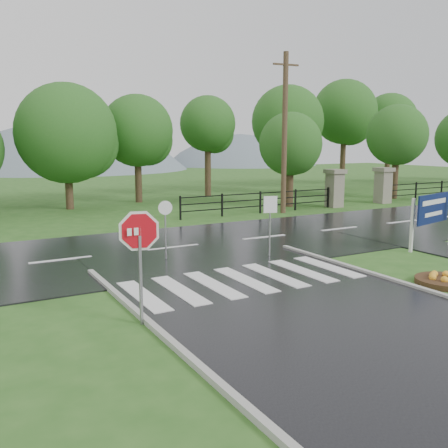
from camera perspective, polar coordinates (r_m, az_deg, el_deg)
ground at (r=10.38m, az=17.40°, el=-12.99°), size 120.00×120.00×0.00m
main_road at (r=18.38m, az=-5.81°, el=-2.80°), size 90.00×8.00×0.04m
crosswalk at (r=14.04m, az=2.39°, el=-6.36°), size 6.50×2.80×0.02m
pillar_west at (r=30.29m, az=12.53°, el=4.11°), size 1.00×1.00×2.24m
pillar_east at (r=33.08m, az=17.73°, el=4.32°), size 1.00×1.00×2.24m
fence_west at (r=27.14m, az=4.17°, el=2.75°), size 9.58×0.08×1.20m
hills at (r=74.84m, az=-20.19°, el=-6.17°), size 102.00×48.00×48.00m
treeline at (r=31.79m, az=-14.26°, el=2.15°), size 83.20×5.20×10.00m
stop_sign at (r=10.56m, az=-9.64°, el=-1.91°), size 1.14×0.28×2.62m
estate_billboard at (r=19.46m, az=22.78°, el=1.35°), size 2.26×0.61×2.02m
flower_bed at (r=15.04m, az=23.94°, el=-5.88°), size 1.59×1.59×0.32m
reg_sign_small at (r=16.74m, az=5.30°, el=1.16°), size 0.44×0.17×2.08m
reg_sign_round at (r=16.39m, az=-6.71°, el=0.23°), size 0.45×0.13×1.97m
utility_pole_east at (r=27.21m, az=6.93°, el=10.29°), size 1.51×0.28×8.48m
entrance_tree_left at (r=29.95m, az=7.61°, el=9.02°), size 3.72×3.72×5.58m
entrance_tree_right at (r=35.96m, az=19.18°, el=9.55°), size 4.05×4.05×6.32m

